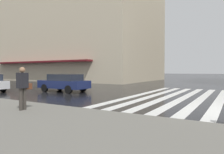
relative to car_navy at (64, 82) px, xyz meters
name	(u,v)px	position (x,y,z in m)	size (l,w,h in m)	color
ground_plane	(224,111)	(-2.50, -11.29, -0.76)	(220.00, 220.00, 0.00)	black
zebra_crossing	(193,98)	(1.50, -9.43, -0.75)	(13.00, 7.50, 0.01)	silver
haussmann_block_mid	(76,23)	(18.61, 14.59, 9.96)	(18.42, 28.98, 21.88)	beige
car_navy	(64,82)	(0.00, 0.00, 0.00)	(1.85, 4.10, 1.41)	navy
pedestrian_approaching_kerb	(23,85)	(-7.07, -4.54, 0.37)	(0.64, 0.28, 1.68)	black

